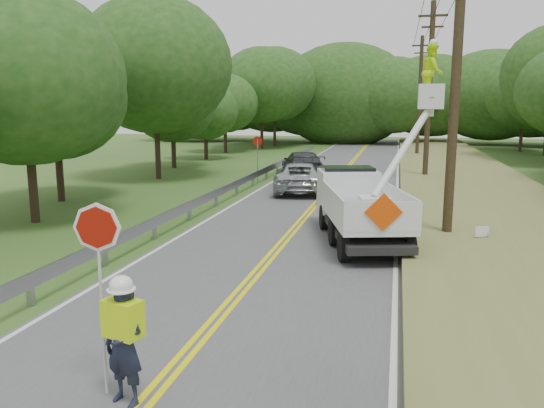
# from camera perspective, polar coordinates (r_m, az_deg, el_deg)

# --- Properties ---
(ground) EXTENTS (140.00, 140.00, 0.00)m
(ground) POSITION_cam_1_polar(r_m,az_deg,el_deg) (9.94, -8.18, -14.67)
(ground) COLOR #2F5321
(ground) RESTS_ON ground
(road) EXTENTS (7.20, 96.00, 0.03)m
(road) POSITION_cam_1_polar(r_m,az_deg,el_deg) (23.00, 4.55, -0.19)
(road) COLOR #4D4C4F
(road) RESTS_ON ground
(guardrail) EXTENTS (0.18, 48.00, 0.77)m
(guardrail) POSITION_cam_1_polar(r_m,az_deg,el_deg) (24.69, -4.37, 1.81)
(guardrail) COLOR gray
(guardrail) RESTS_ON ground
(utility_poles) EXTENTS (1.60, 43.30, 10.00)m
(utility_poles) POSITION_cam_1_polar(r_m,az_deg,el_deg) (25.46, 17.26, 12.28)
(utility_poles) COLOR black
(utility_poles) RESTS_ON ground
(tall_grass_verge) EXTENTS (7.00, 96.00, 0.30)m
(tall_grass_verge) POSITION_cam_1_polar(r_m,az_deg,el_deg) (23.04, 22.29, -0.57)
(tall_grass_verge) COLOR olive
(tall_grass_verge) RESTS_ON ground
(treeline_left) EXTENTS (10.13, 53.90, 10.52)m
(treeline_left) POSITION_cam_1_polar(r_m,az_deg,el_deg) (40.46, -7.01, 12.42)
(treeline_left) COLOR #332319
(treeline_left) RESTS_ON ground
(treeline_horizon) EXTENTS (57.21, 13.77, 12.28)m
(treeline_horizon) POSITION_cam_1_polar(r_m,az_deg,el_deg) (64.56, 11.03, 11.26)
(treeline_horizon) COLOR #1B4512
(treeline_horizon) RESTS_ON ground
(flagger) EXTENTS (1.13, 0.58, 2.86)m
(flagger) POSITION_cam_1_polar(r_m,az_deg,el_deg) (7.97, -15.59, -13.31)
(flagger) COLOR #191E33
(flagger) RESTS_ON road
(bucket_truck) EXTENTS (4.11, 6.33, 6.05)m
(bucket_truck) POSITION_cam_1_polar(r_m,az_deg,el_deg) (17.64, 9.55, 1.17)
(bucket_truck) COLOR black
(bucket_truck) RESTS_ON road
(suv_silver) EXTENTS (3.32, 5.61, 1.46)m
(suv_silver) POSITION_cam_1_polar(r_m,az_deg,el_deg) (26.67, 2.96, 2.88)
(suv_silver) COLOR #B0B4B7
(suv_silver) RESTS_ON road
(suv_darkgrey) EXTENTS (3.63, 5.82, 1.57)m
(suv_darkgrey) POSITION_cam_1_polar(r_m,az_deg,el_deg) (32.00, 3.30, 4.21)
(suv_darkgrey) COLOR #323539
(suv_darkgrey) RESTS_ON road
(stop_sign_permanent) EXTENTS (0.54, 0.18, 2.60)m
(stop_sign_permanent) POSITION_cam_1_polar(r_m,az_deg,el_deg) (29.97, -1.55, 5.59)
(stop_sign_permanent) COLOR gray
(stop_sign_permanent) RESTS_ON ground
(yard_sign) EXTENTS (0.41, 0.21, 0.64)m
(yard_sign) POSITION_cam_1_polar(r_m,az_deg,el_deg) (17.33, 21.46, -2.84)
(yard_sign) COLOR white
(yard_sign) RESTS_ON ground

